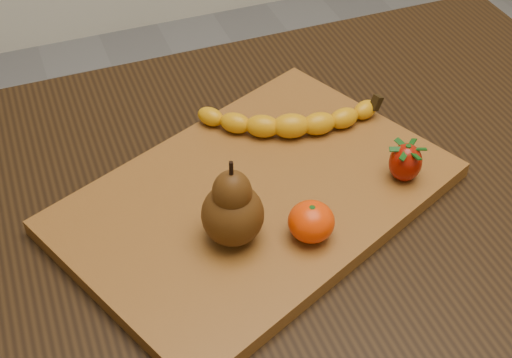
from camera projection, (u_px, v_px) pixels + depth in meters
name	position (u px, v px, depth m)	size (l,w,h in m)	color
table	(294.00, 243.00, 0.94)	(1.00, 0.70, 0.76)	black
cutting_board	(256.00, 197.00, 0.85)	(0.45, 0.30, 0.02)	brown
banana	(291.00, 126.00, 0.91)	(0.21, 0.05, 0.03)	orange
pear	(232.00, 202.00, 0.76)	(0.07, 0.07, 0.11)	#4D2A0C
mandarin	(311.00, 222.00, 0.78)	(0.05, 0.05, 0.04)	#F43A02
strawberry	(406.00, 161.00, 0.85)	(0.04, 0.04, 0.05)	#9A1204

